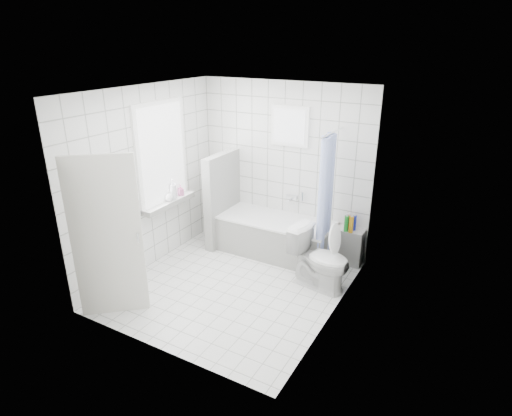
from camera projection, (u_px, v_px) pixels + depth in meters
The scene contains 19 objects.
ground at pixel (234, 285), 5.88m from camera, with size 3.00×3.00×0.00m, color white.
ceiling at pixel (229, 90), 4.92m from camera, with size 3.00×3.00×0.00m, color white.
wall_back at pixel (283, 167), 6.61m from camera, with size 2.80×0.02×2.60m, color white.
wall_front at pixel (150, 242), 4.18m from camera, with size 2.80×0.02×2.60m, color white.
wall_left at pixel (148, 180), 6.03m from camera, with size 0.02×3.00×2.60m, color white.
wall_right at pixel (338, 218), 4.76m from camera, with size 0.02×3.00×2.60m, color white.
window_left at pixel (163, 155), 6.14m from camera, with size 0.01×0.90×1.40m, color white.
window_back at pixel (289, 126), 6.29m from camera, with size 0.50×0.01×0.50m, color white.
window_sill at pixel (169, 203), 6.40m from camera, with size 0.18×1.02×0.08m, color white.
door at pixel (107, 238), 4.95m from camera, with size 0.04×0.80×2.00m, color silver.
bathtub at pixel (276, 236), 6.65m from camera, with size 1.76×0.77×0.58m.
partition_wall at pixel (222, 199), 6.87m from camera, with size 0.15×0.85×1.50m, color white.
tiled_ledge at pixel (349, 246), 6.36m from camera, with size 0.40×0.24×0.55m, color white.
toilet at pixel (320, 259), 5.70m from camera, with size 0.47×0.82×0.84m, color white.
curtain_rod at pixel (333, 133), 5.62m from camera, with size 0.02×0.02×0.80m, color silver.
shower_curtain at pixel (325, 200), 5.85m from camera, with size 0.14×0.48×1.78m, color #4861D5, non-canonical shape.
tub_faucet at pixel (292, 197), 6.67m from camera, with size 0.18×0.06×0.06m, color silver.
sill_bottles at pixel (172, 191), 6.40m from camera, with size 0.17×0.41×0.32m.
ledge_bottles at pixel (350, 223), 6.19m from camera, with size 0.15×0.18×0.25m.
Camera 1 is at (2.74, -4.27, 3.16)m, focal length 30.00 mm.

